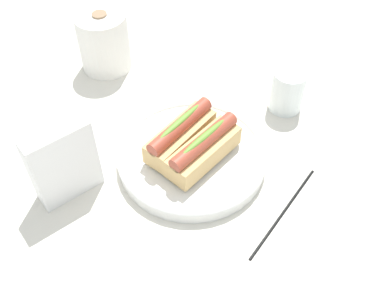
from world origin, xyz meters
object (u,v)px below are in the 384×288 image
(serving_bowl, at_px, (192,156))
(hotdog_back, at_px, (180,134))
(napkin_box, at_px, (63,162))
(water_glass, at_px, (287,92))
(chopstick_near, at_px, (284,212))
(paper_towel_roll, at_px, (104,41))
(hotdog_front, at_px, (204,149))

(serving_bowl, relative_size, hotdog_back, 1.79)
(serving_bowl, distance_m, napkin_box, 0.23)
(water_glass, height_order, chopstick_near, water_glass)
(serving_bowl, bearing_deg, paper_towel_roll, 75.76)
(serving_bowl, relative_size, water_glass, 3.04)
(serving_bowl, relative_size, chopstick_near, 1.25)
(serving_bowl, relative_size, hotdog_front, 1.82)
(serving_bowl, height_order, paper_towel_roll, paper_towel_roll)
(napkin_box, bearing_deg, water_glass, -10.35)
(hotdog_front, height_order, chopstick_near, hotdog_front)
(hotdog_back, bearing_deg, paper_towel_roll, 74.49)
(hotdog_front, distance_m, water_glass, 0.24)
(serving_bowl, relative_size, paper_towel_roll, 2.04)
(chopstick_near, bearing_deg, paper_towel_roll, 77.46)
(hotdog_back, height_order, paper_towel_roll, paper_towel_roll)
(paper_towel_roll, bearing_deg, chopstick_near, -96.99)
(water_glass, xyz_separation_m, paper_towel_roll, (-0.15, 0.37, 0.03))
(serving_bowl, relative_size, napkin_box, 1.83)
(water_glass, bearing_deg, paper_towel_roll, 112.30)
(hotdog_front, relative_size, hotdog_back, 0.98)
(napkin_box, bearing_deg, paper_towel_roll, 48.49)
(hotdog_back, bearing_deg, napkin_box, 154.41)
(water_glass, relative_size, napkin_box, 0.60)
(hotdog_front, distance_m, paper_towel_roll, 0.37)
(serving_bowl, height_order, napkin_box, napkin_box)
(hotdog_front, bearing_deg, water_glass, -3.97)
(hotdog_front, xyz_separation_m, paper_towel_roll, (0.08, 0.36, 0.01))
(water_glass, distance_m, napkin_box, 0.46)
(napkin_box, xyz_separation_m, chopstick_near, (0.21, -0.31, -0.07))
(hotdog_back, relative_size, paper_towel_roll, 1.14)
(chopstick_near, bearing_deg, hotdog_front, 91.36)
(hotdog_front, relative_size, chopstick_near, 0.68)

